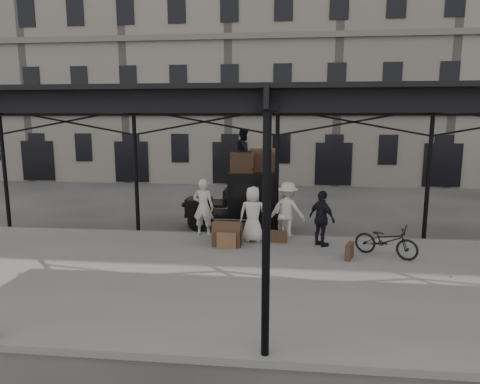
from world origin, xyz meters
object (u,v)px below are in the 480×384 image
(taxi, at_px, (245,197))
(steamer_trunk_roof_near, at_px, (242,164))
(porter_official, at_px, (322,219))
(bicycle, at_px, (386,240))
(porter_left, at_px, (203,207))
(steamer_trunk_platform, at_px, (227,235))

(taxi, bearing_deg, steamer_trunk_roof_near, -108.07)
(porter_official, bearing_deg, steamer_trunk_roof_near, 9.51)
(steamer_trunk_roof_near, bearing_deg, bicycle, -35.25)
(steamer_trunk_roof_near, bearing_deg, porter_left, -130.38)
(steamer_trunk_roof_near, distance_m, steamer_trunk_platform, 3.25)
(porter_official, xyz_separation_m, steamer_trunk_platform, (-2.98, -0.25, -0.56))
(porter_left, bearing_deg, steamer_trunk_roof_near, -123.51)
(bicycle, height_order, steamer_trunk_platform, bicycle)
(taxi, xyz_separation_m, steamer_trunk_roof_near, (-0.08, -0.25, 1.29))
(porter_official, xyz_separation_m, bicycle, (1.80, -0.86, -0.41))
(steamer_trunk_roof_near, height_order, steamer_trunk_platform, steamer_trunk_roof_near)
(porter_left, xyz_separation_m, steamer_trunk_roof_near, (1.20, 1.44, 1.35))
(porter_left, height_order, bicycle, porter_left)
(taxi, bearing_deg, porter_official, -43.43)
(porter_left, distance_m, bicycle, 6.03)
(porter_left, relative_size, steamer_trunk_platform, 2.22)
(porter_official, xyz_separation_m, steamer_trunk_roof_near, (-2.76, 2.29, 1.45))
(porter_left, bearing_deg, porter_official, 174.23)
(porter_official, bearing_deg, steamer_trunk_platform, 54.05)
(porter_official, bearing_deg, porter_left, 37.14)
(porter_official, bearing_deg, taxi, 5.74)
(taxi, xyz_separation_m, porter_official, (2.68, -2.54, -0.16))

